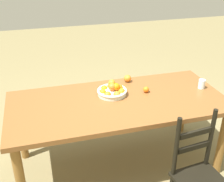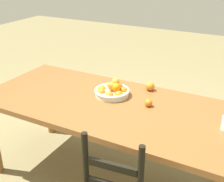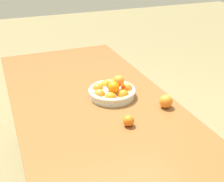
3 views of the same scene
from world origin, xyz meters
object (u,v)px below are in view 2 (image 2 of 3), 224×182
Objects in this scene: fruit_bowl at (112,91)px; orange_loose_1 at (149,103)px; dining_table at (107,112)px; orange_loose_0 at (150,86)px.

fruit_bowl reaches higher than orange_loose_1.
orange_loose_0 reaches higher than dining_table.
dining_table is 0.35m from orange_loose_1.
orange_loose_1 is (-0.10, 0.29, -0.01)m from orange_loose_0.
dining_table is 0.45m from orange_loose_0.
dining_table is 7.02× the size of fruit_bowl.
fruit_bowl reaches higher than dining_table.
dining_table is 26.35× the size of orange_loose_0.
dining_table is 0.19m from fruit_bowl.
orange_loose_1 reaches higher than dining_table.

